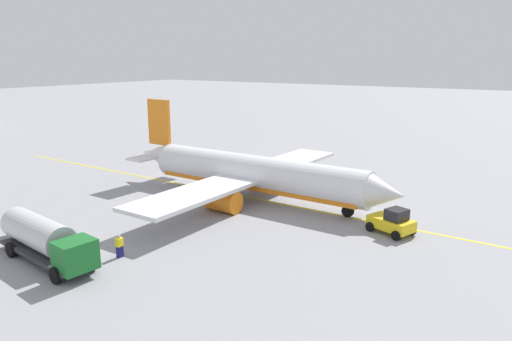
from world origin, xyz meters
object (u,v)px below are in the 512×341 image
(airplane, at_px, (252,174))
(safety_cone_nose, at_px, (377,198))
(pushback_tug, at_px, (392,222))
(refueling_worker, at_px, (120,246))
(fuel_tanker, at_px, (45,239))

(airplane, xyz_separation_m, safety_cone_nose, (11.11, 6.25, -2.30))
(pushback_tug, xyz_separation_m, refueling_worker, (-14.95, -15.57, -0.19))
(fuel_tanker, distance_m, safety_cone_nose, 31.00)
(refueling_worker, bearing_deg, pushback_tug, 46.16)
(pushback_tug, relative_size, refueling_worker, 2.38)
(airplane, distance_m, pushback_tug, 15.53)
(airplane, bearing_deg, refueling_worker, -88.87)
(airplane, relative_size, fuel_tanker, 3.00)
(airplane, xyz_separation_m, fuel_tanker, (-3.29, -21.16, -0.85))
(refueling_worker, bearing_deg, airplane, 91.13)
(refueling_worker, bearing_deg, fuel_tanker, -136.76)
(fuel_tanker, height_order, pushback_tug, fuel_tanker)
(fuel_tanker, relative_size, safety_cone_nose, 18.94)
(fuel_tanker, relative_size, pushback_tug, 2.60)
(fuel_tanker, distance_m, refueling_worker, 5.08)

